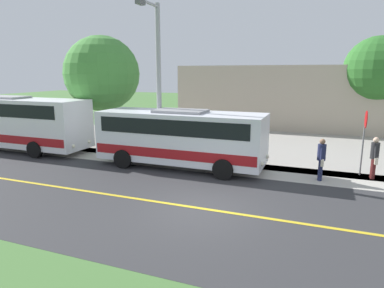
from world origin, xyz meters
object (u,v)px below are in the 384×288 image
(transit_bus_rear, at_px, (4,120))
(tree_lot_edge, at_px, (378,69))
(stop_sign, at_px, (365,132))
(tree_curbside, at_px, (102,74))
(street_light_pole, at_px, (158,78))
(pedestrian_with_bags, at_px, (374,156))
(commercial_building, at_px, (329,96))
(shuttle_bus_front, at_px, (181,136))
(pedestrian_waiting, at_px, (321,158))

(transit_bus_rear, relative_size, tree_lot_edge, 1.60)
(stop_sign, xyz_separation_m, tree_curbside, (-1.30, -14.34, 2.43))
(stop_sign, xyz_separation_m, street_light_pole, (1.23, -9.33, 2.27))
(transit_bus_rear, bearing_deg, stop_sign, 94.77)
(tree_curbside, bearing_deg, pedestrian_with_bags, 83.78)
(tree_curbside, bearing_deg, transit_bus_rear, -59.92)
(transit_bus_rear, xyz_separation_m, commercial_building, (-16.92, 18.08, 0.79))
(commercial_building, bearing_deg, tree_curbside, -42.98)
(shuttle_bus_front, bearing_deg, transit_bus_rear, -89.62)
(stop_sign, bearing_deg, tree_curbside, -95.18)
(transit_bus_rear, distance_m, commercial_building, 24.78)
(street_light_pole, bearing_deg, stop_sign, 97.50)
(transit_bus_rear, bearing_deg, pedestrian_with_bags, 93.78)
(street_light_pole, xyz_separation_m, tree_curbside, (-2.53, -5.01, 0.17))
(transit_bus_rear, height_order, commercial_building, commercial_building)
(transit_bus_rear, relative_size, street_light_pole, 1.47)
(tree_lot_edge, bearing_deg, shuttle_bus_front, -37.01)
(shuttle_bus_front, xyz_separation_m, pedestrian_waiting, (-0.19, 6.33, -0.56))
(pedestrian_with_bags, distance_m, tree_curbside, 15.26)
(shuttle_bus_front, height_order, pedestrian_with_bags, shuttle_bus_front)
(shuttle_bus_front, distance_m, stop_sign, 8.16)
(stop_sign, relative_size, commercial_building, 0.12)
(pedestrian_waiting, distance_m, tree_lot_edge, 13.61)
(transit_bus_rear, distance_m, street_light_pole, 10.36)
(pedestrian_with_bags, xyz_separation_m, tree_curbside, (-1.61, -14.78, 3.42))
(pedestrian_waiting, relative_size, tree_lot_edge, 0.25)
(street_light_pole, distance_m, tree_curbside, 5.61)
(pedestrian_with_bags, bearing_deg, transit_bus_rear, -86.22)
(street_light_pole, distance_m, commercial_building, 18.46)
(pedestrian_waiting, bearing_deg, stop_sign, 129.16)
(transit_bus_rear, bearing_deg, commercial_building, 133.09)
(pedestrian_with_bags, height_order, tree_curbside, tree_curbside)
(pedestrian_waiting, distance_m, commercial_building, 16.73)
(pedestrian_with_bags, bearing_deg, street_light_pole, -84.64)
(stop_sign, height_order, tree_lot_edge, tree_lot_edge)
(shuttle_bus_front, xyz_separation_m, tree_lot_edge, (-12.84, 9.68, 3.16))
(shuttle_bus_front, bearing_deg, street_light_pole, -103.28)
(street_light_pole, relative_size, tree_lot_edge, 1.09)
(pedestrian_with_bags, height_order, pedestrian_waiting, pedestrian_with_bags)
(pedestrian_waiting, xyz_separation_m, street_light_pole, (-0.13, -7.67, 3.27))
(pedestrian_waiting, xyz_separation_m, commercial_building, (-16.66, 0.37, 1.55))
(shuttle_bus_front, bearing_deg, tree_curbside, -114.15)
(transit_bus_rear, distance_m, pedestrian_with_bags, 19.88)
(shuttle_bus_front, distance_m, pedestrian_waiting, 6.36)
(transit_bus_rear, bearing_deg, pedestrian_waiting, 90.84)
(stop_sign, relative_size, street_light_pole, 0.38)
(pedestrian_waiting, bearing_deg, transit_bus_rear, -89.16)
(pedestrian_waiting, distance_m, street_light_pole, 8.33)
(tree_curbside, xyz_separation_m, tree_lot_edge, (-10.00, 16.03, 0.29))
(shuttle_bus_front, relative_size, commercial_building, 0.34)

